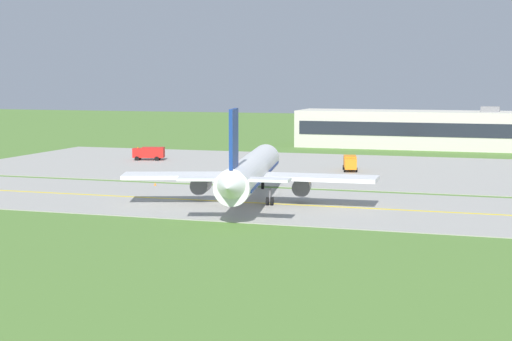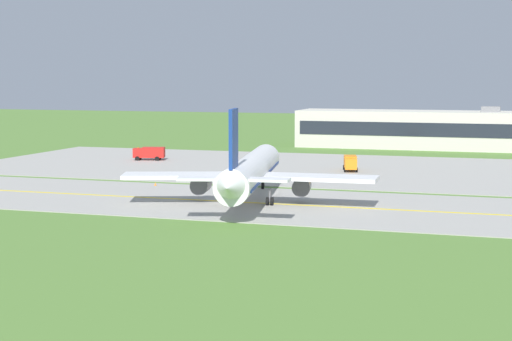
# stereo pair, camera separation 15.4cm
# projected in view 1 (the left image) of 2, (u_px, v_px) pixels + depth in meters

# --- Properties ---
(ground_plane) EXTENTS (500.00, 500.00, 0.00)m
(ground_plane) POSITION_uv_depth(u_px,v_px,m) (222.00, 202.00, 106.77)
(ground_plane) COLOR #517A33
(taxiway_strip) EXTENTS (240.00, 28.00, 0.10)m
(taxiway_strip) POSITION_uv_depth(u_px,v_px,m) (222.00, 202.00, 106.76)
(taxiway_strip) COLOR #9E9B93
(taxiway_strip) RESTS_ON ground
(apron_pad) EXTENTS (140.00, 52.00, 0.10)m
(apron_pad) POSITION_uv_depth(u_px,v_px,m) (359.00, 169.00, 143.48)
(apron_pad) COLOR #9E9B93
(apron_pad) RESTS_ON ground
(taxiway_centreline) EXTENTS (220.00, 0.60, 0.01)m
(taxiway_centreline) POSITION_uv_depth(u_px,v_px,m) (222.00, 201.00, 106.76)
(taxiway_centreline) COLOR yellow
(taxiway_centreline) RESTS_ON taxiway_strip
(airplane_lead) EXTENTS (32.18, 39.48, 12.70)m
(airplane_lead) POSITION_uv_depth(u_px,v_px,m) (251.00, 172.00, 104.84)
(airplane_lead) COLOR white
(airplane_lead) RESTS_ON ground
(service_truck_baggage) EXTENTS (3.44, 6.31, 2.60)m
(service_truck_baggage) POSITION_uv_depth(u_px,v_px,m) (350.00, 162.00, 140.94)
(service_truck_baggage) COLOR orange
(service_truck_baggage) RESTS_ON ground
(service_truck_fuel) EXTENTS (6.32, 3.54, 2.60)m
(service_truck_fuel) POSITION_uv_depth(u_px,v_px,m) (149.00, 153.00, 158.82)
(service_truck_fuel) COLOR red
(service_truck_fuel) RESTS_ON ground
(terminal_building) EXTENTS (61.14, 14.05, 9.59)m
(terminal_building) POSITION_uv_depth(u_px,v_px,m) (433.00, 130.00, 185.58)
(terminal_building) COLOR beige
(terminal_building) RESTS_ON ground
(traffic_cone_near_edge) EXTENTS (0.44, 0.44, 0.60)m
(traffic_cone_near_edge) POSITION_uv_depth(u_px,v_px,m) (155.00, 184.00, 121.97)
(traffic_cone_near_edge) COLOR orange
(traffic_cone_near_edge) RESTS_ON ground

